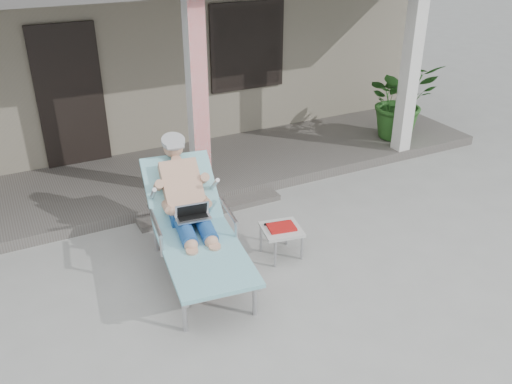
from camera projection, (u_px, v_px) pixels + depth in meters
ground at (277, 285)px, 5.87m from camera, size 60.00×60.00×0.00m
house at (113, 28)px, 10.27m from camera, size 10.40×5.40×3.30m
porch_deck at (182, 174)px, 8.22m from camera, size 10.00×2.00×0.15m
porch_step at (211, 209)px, 7.32m from camera, size 2.00×0.30×0.07m
lounger at (190, 197)px, 5.84m from camera, size 1.06×2.22×1.40m
side_table at (281, 231)px, 6.24m from camera, size 0.51×0.51×0.40m
potted_palm at (400, 100)px, 9.13m from camera, size 1.25×1.11×1.30m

